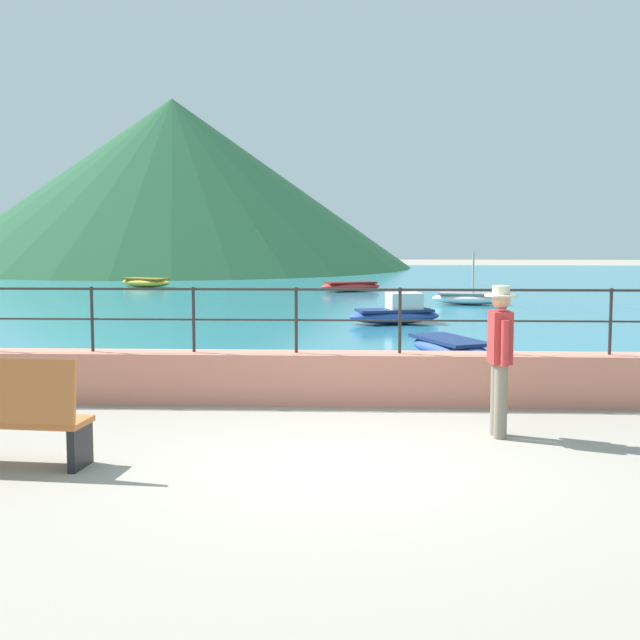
{
  "coord_description": "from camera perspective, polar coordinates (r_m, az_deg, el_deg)",
  "views": [
    {
      "loc": [
        0.16,
        -8.82,
        2.4
      ],
      "look_at": [
        -0.4,
        3.7,
        1.1
      ],
      "focal_mm": 49.76,
      "sensor_mm": 36.0,
      "label": 1
    }
  ],
  "objects": [
    {
      "name": "ground_plane",
      "position": [
        9.14,
        1.5,
        -9.29
      ],
      "size": [
        120.0,
        120.0,
        0.0
      ],
      "primitive_type": "plane",
      "color": "gray"
    },
    {
      "name": "boat_0",
      "position": [
        16.21,
        8.32,
        -1.74
      ],
      "size": [
        1.72,
        2.47,
        0.36
      ],
      "color": "#2D4C9E",
      "rests_on": "lake_water"
    },
    {
      "name": "promenade_wall",
      "position": [
        12.2,
        1.79,
        -3.76
      ],
      "size": [
        20.0,
        0.56,
        0.7
      ],
      "primitive_type": "cube",
      "color": "tan",
      "rests_on": "ground"
    },
    {
      "name": "boat_2",
      "position": [
        21.89,
        4.93,
        0.46
      ],
      "size": [
        2.46,
        1.47,
        0.76
      ],
      "color": "#2D4C9E",
      "rests_on": "lake_water"
    },
    {
      "name": "boat_3",
      "position": [
        27.69,
        9.59,
        1.4
      ],
      "size": [
        2.44,
        1.36,
        1.64
      ],
      "color": "white",
      "rests_on": "lake_water"
    },
    {
      "name": "bench_main",
      "position": [
        9.48,
        -19.87,
        -5.63
      ],
      "size": [
        1.75,
        0.71,
        1.13
      ],
      "color": "#B76633",
      "rests_on": "ground"
    },
    {
      "name": "boat_1",
      "position": [
        36.19,
        -11.13,
        2.41
      ],
      "size": [
        2.46,
        1.82,
        0.36
      ],
      "color": "gold",
      "rests_on": "lake_water"
    },
    {
      "name": "lake_water",
      "position": [
        34.74,
        2.31,
        2.0
      ],
      "size": [
        64.0,
        44.32,
        0.06
      ],
      "primitive_type": "cube",
      "color": "teal",
      "rests_on": "ground"
    },
    {
      "name": "hill_main",
      "position": [
        54.38,
        -9.42,
        8.61
      ],
      "size": [
        28.65,
        28.65,
        10.07
      ],
      "primitive_type": "cone",
      "color": "#1E4C2D",
      "rests_on": "ground"
    },
    {
      "name": "boat_5",
      "position": [
        33.07,
        1.99,
        2.19
      ],
      "size": [
        2.47,
        1.68,
        0.36
      ],
      "color": "red",
      "rests_on": "lake_water"
    },
    {
      "name": "railing",
      "position": [
        12.07,
        1.81,
        0.74
      ],
      "size": [
        18.44,
        0.04,
        0.9
      ],
      "color": "#282623",
      "rests_on": "promenade_wall"
    },
    {
      "name": "person_walking",
      "position": [
        10.36,
        11.49,
        -2.09
      ],
      "size": [
        0.38,
        0.57,
        1.75
      ],
      "color": "slate",
      "rests_on": "ground"
    }
  ]
}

